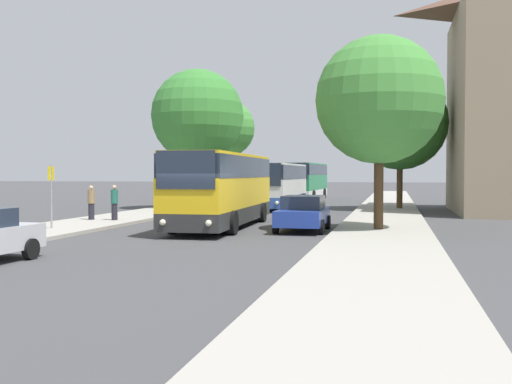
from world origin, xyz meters
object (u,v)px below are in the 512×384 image
(bus_stop_sign, at_px, (51,189))
(tree_left_near, at_px, (197,116))
(bus_rear, at_px, (306,180))
(pedestrian_waiting_near, at_px, (114,202))
(bus_front, at_px, (222,188))
(parked_car_right_near, at_px, (303,213))
(pedestrian_waiting_far, at_px, (91,202))
(tree_right_near, at_px, (379,100))
(tree_left_far, at_px, (226,128))
(tree_right_mid, at_px, (400,123))
(bus_middle, at_px, (278,185))

(bus_stop_sign, bearing_deg, tree_left_near, 86.49)
(bus_rear, height_order, pedestrian_waiting_near, bus_rear)
(bus_front, relative_size, pedestrian_waiting_near, 6.34)
(parked_car_right_near, bearing_deg, pedestrian_waiting_far, -10.89)
(bus_front, relative_size, tree_right_near, 1.37)
(bus_stop_sign, xyz_separation_m, tree_left_far, (-0.31, 28.33, 4.69))
(pedestrian_waiting_far, distance_m, tree_left_far, 24.26)
(parked_car_right_near, bearing_deg, tree_right_near, -177.44)
(bus_front, bearing_deg, pedestrian_waiting_far, 169.53)
(bus_stop_sign, distance_m, tree_right_mid, 24.25)
(pedestrian_waiting_near, xyz_separation_m, tree_left_near, (0.41, 11.89, 5.46))
(bus_front, height_order, parked_car_right_near, bus_front)
(parked_car_right_near, distance_m, bus_stop_sign, 10.90)
(bus_front, height_order, tree_left_far, tree_left_far)
(bus_middle, bearing_deg, tree_right_mid, 0.82)
(bus_rear, bearing_deg, bus_middle, -87.40)
(pedestrian_waiting_far, bearing_deg, tree_left_near, 176.22)
(bus_rear, distance_m, parked_car_right_near, 31.26)
(bus_middle, distance_m, bus_rear, 14.87)
(bus_middle, height_order, bus_rear, bus_rear)
(tree_left_far, bearing_deg, bus_rear, 39.06)
(tree_right_mid, bearing_deg, tree_left_far, 147.72)
(tree_left_near, bearing_deg, tree_right_near, -47.34)
(tree_right_near, bearing_deg, tree_right_mid, 86.46)
(tree_right_near, bearing_deg, pedestrian_waiting_near, 171.70)
(bus_front, height_order, tree_right_mid, tree_right_mid)
(parked_car_right_near, relative_size, tree_left_near, 0.44)
(bus_middle, relative_size, bus_stop_sign, 3.78)
(bus_stop_sign, bearing_deg, parked_car_right_near, 14.02)
(bus_stop_sign, height_order, tree_left_far, tree_left_far)
(bus_rear, bearing_deg, tree_left_far, -139.09)
(tree_left_near, xyz_separation_m, tree_right_near, (12.72, -13.80, -0.91))
(pedestrian_waiting_near, distance_m, tree_right_near, 14.02)
(bus_front, xyz_separation_m, tree_left_far, (-6.90, 24.72, 4.71))
(tree_right_near, bearing_deg, bus_front, 173.53)
(bus_front, height_order, bus_middle, bus_front)
(parked_car_right_near, relative_size, bus_stop_sign, 1.55)
(bus_stop_sign, relative_size, pedestrian_waiting_near, 1.53)
(bus_stop_sign, relative_size, pedestrian_waiting_far, 1.56)
(tree_right_near, bearing_deg, bus_stop_sign, -168.49)
(bus_middle, distance_m, pedestrian_waiting_near, 15.13)
(pedestrian_waiting_far, bearing_deg, bus_front, 85.70)
(tree_left_near, bearing_deg, pedestrian_waiting_far, -98.05)
(bus_stop_sign, distance_m, pedestrian_waiting_far, 4.81)
(bus_middle, xyz_separation_m, tree_left_far, (-6.65, 9.63, 4.81))
(bus_rear, xyz_separation_m, pedestrian_waiting_far, (-6.82, -28.87, -0.81))
(bus_stop_sign, bearing_deg, bus_rear, 79.62)
(pedestrian_waiting_near, distance_m, tree_left_near, 13.09)
(bus_stop_sign, xyz_separation_m, pedestrian_waiting_far, (-0.67, 4.70, -0.80))
(parked_car_right_near, height_order, pedestrian_waiting_near, pedestrian_waiting_near)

